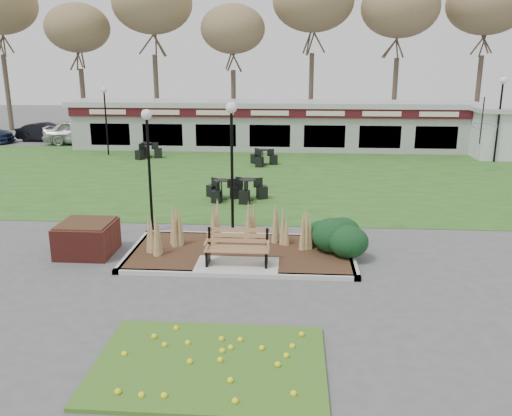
# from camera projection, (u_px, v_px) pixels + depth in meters

# --- Properties ---
(ground) EXTENTS (100.00, 100.00, 0.00)m
(ground) POSITION_uv_depth(u_px,v_px,m) (237.00, 271.00, 14.30)
(ground) COLOR #515154
(ground) RESTS_ON ground
(lawn) EXTENTS (34.00, 16.00, 0.02)m
(lawn) POSITION_uv_depth(u_px,v_px,m) (263.00, 176.00, 25.82)
(lawn) COLOR #2B551B
(lawn) RESTS_ON ground
(flower_bed) EXTENTS (4.20, 3.00, 0.16)m
(flower_bed) POSITION_uv_depth(u_px,v_px,m) (210.00, 363.00, 9.86)
(flower_bed) COLOR #265E1B
(flower_bed) RESTS_ON ground
(planting_bed) EXTENTS (6.75, 3.40, 1.27)m
(planting_bed) POSITION_uv_depth(u_px,v_px,m) (286.00, 242.00, 15.41)
(planting_bed) COLOR #312013
(planting_bed) RESTS_ON ground
(park_bench) EXTENTS (1.70, 0.66, 0.93)m
(park_bench) POSITION_uv_depth(u_px,v_px,m) (237.00, 247.00, 14.38)
(park_bench) COLOR #A76E4B
(park_bench) RESTS_ON ground
(brick_planter) EXTENTS (1.50, 1.50, 0.95)m
(brick_planter) POSITION_uv_depth(u_px,v_px,m) (87.00, 238.00, 15.43)
(brick_planter) COLOR maroon
(brick_planter) RESTS_ON ground
(food_pavilion) EXTENTS (24.60, 3.40, 2.90)m
(food_pavilion) POSITION_uv_depth(u_px,v_px,m) (271.00, 125.00, 33.08)
(food_pavilion) COLOR #9A999C
(food_pavilion) RESTS_ON ground
(service_hut) EXTENTS (4.40, 3.40, 2.83)m
(service_hut) POSITION_uv_depth(u_px,v_px,m) (510.00, 132.00, 30.28)
(service_hut) COLOR silver
(service_hut) RESTS_ON ground
(tree_backdrop) EXTENTS (47.24, 5.24, 10.36)m
(tree_backdrop) POSITION_uv_depth(u_px,v_px,m) (277.00, 16.00, 38.96)
(tree_backdrop) COLOR #47382B
(tree_backdrop) RESTS_ON ground
(lamp_post_near_right) EXTENTS (0.32, 0.32, 3.92)m
(lamp_post_near_right) POSITION_uv_depth(u_px,v_px,m) (148.00, 144.00, 16.82)
(lamp_post_near_right) COLOR black
(lamp_post_near_right) RESTS_ON ground
(lamp_post_mid_left) EXTENTS (0.34, 0.34, 4.13)m
(lamp_post_mid_left) POSITION_uv_depth(u_px,v_px,m) (232.00, 139.00, 16.79)
(lamp_post_mid_left) COLOR black
(lamp_post_mid_left) RESTS_ON ground
(lamp_post_far_right) EXTENTS (0.37, 0.37, 4.48)m
(lamp_post_far_right) POSITION_uv_depth(u_px,v_px,m) (501.00, 101.00, 28.32)
(lamp_post_far_right) COLOR black
(lamp_post_far_right) RESTS_ON ground
(lamp_post_far_left) EXTENTS (0.32, 0.32, 3.86)m
(lamp_post_far_left) POSITION_uv_depth(u_px,v_px,m) (105.00, 106.00, 30.52)
(lamp_post_far_left) COLOR black
(lamp_post_far_left) RESTS_ON ground
(bistro_set_a) EXTENTS (1.43, 1.38, 0.78)m
(bistro_set_a) POSITION_uv_depth(u_px,v_px,m) (221.00, 193.00, 21.43)
(bistro_set_a) COLOR black
(bistro_set_a) RESTS_ON ground
(bistro_set_b) EXTENTS (1.43, 1.59, 0.85)m
(bistro_set_b) POSITION_uv_depth(u_px,v_px,m) (147.00, 153.00, 30.29)
(bistro_set_b) COLOR black
(bistro_set_b) RESTS_ON ground
(bistro_set_c) EXTENTS (1.55, 1.43, 0.83)m
(bistro_set_c) POSITION_uv_depth(u_px,v_px,m) (248.00, 193.00, 21.33)
(bistro_set_c) COLOR black
(bistro_set_c) RESTS_ON ground
(bistro_set_d) EXTENTS (1.46, 1.44, 0.80)m
(bistro_set_d) POSITION_uv_depth(u_px,v_px,m) (263.00, 160.00, 28.30)
(bistro_set_d) COLOR black
(bistro_set_d) RESTS_ON ground
(patio_umbrella) EXTENTS (2.43, 2.46, 2.57)m
(patio_umbrella) POSITION_uv_depth(u_px,v_px,m) (480.00, 140.00, 25.80)
(patio_umbrella) COLOR black
(patio_umbrella) RESTS_ON ground
(car_silver) EXTENTS (4.89, 2.31, 1.62)m
(car_silver) POSITION_uv_depth(u_px,v_px,m) (82.00, 132.00, 35.11)
(car_silver) COLOR silver
(car_silver) RESTS_ON ground
(car_black) EXTENTS (3.80, 1.54, 1.23)m
(car_black) POSITION_uv_depth(u_px,v_px,m) (46.00, 132.00, 36.41)
(car_black) COLOR black
(car_black) RESTS_ON ground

